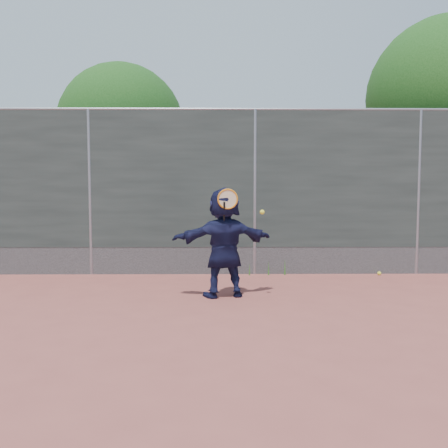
{
  "coord_description": "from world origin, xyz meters",
  "views": [
    {
      "loc": [
        -0.66,
        -5.6,
        1.65
      ],
      "look_at": [
        -0.58,
        1.66,
        1.07
      ],
      "focal_mm": 40.0,
      "sensor_mm": 36.0,
      "label": 1
    }
  ],
  "objects": [
    {
      "name": "ground",
      "position": [
        0.0,
        0.0,
        0.0
      ],
      "size": [
        80.0,
        80.0,
        0.0
      ],
      "primitive_type": "plane",
      "color": "#9E4C42",
      "rests_on": "ground"
    },
    {
      "name": "player",
      "position": [
        -0.58,
        1.66,
        0.8
      ],
      "size": [
        1.56,
        0.81,
        1.61
      ],
      "primitive_type": "imported",
      "rotation": [
        0.0,
        0.0,
        3.37
      ],
      "color": "#15183B",
      "rests_on": "ground"
    },
    {
      "name": "ball_ground",
      "position": [
        2.27,
        3.35,
        0.03
      ],
      "size": [
        0.07,
        0.07,
        0.07
      ],
      "primitive_type": "sphere",
      "color": "yellow",
      "rests_on": "ground"
    },
    {
      "name": "fence",
      "position": [
        -0.0,
        3.5,
        1.58
      ],
      "size": [
        20.0,
        0.06,
        3.03
      ],
      "color": "#38423D",
      "rests_on": "ground"
    },
    {
      "name": "swing_action",
      "position": [
        -0.49,
        1.46,
        1.41
      ],
      "size": [
        0.68,
        0.13,
        0.51
      ],
      "color": "orange",
      "rests_on": "ground"
    },
    {
      "name": "tree_left",
      "position": [
        -2.85,
        6.55,
        2.94
      ],
      "size": [
        3.15,
        3.0,
        4.53
      ],
      "color": "#382314",
      "rests_on": "ground"
    },
    {
      "name": "weed_clump",
      "position": [
        0.29,
        3.38,
        0.13
      ],
      "size": [
        0.68,
        0.07,
        0.3
      ],
      "color": "#387226",
      "rests_on": "ground"
    }
  ]
}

